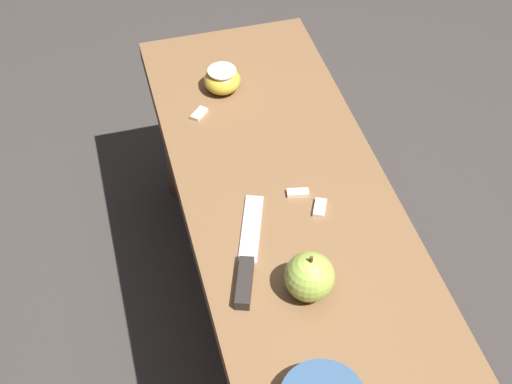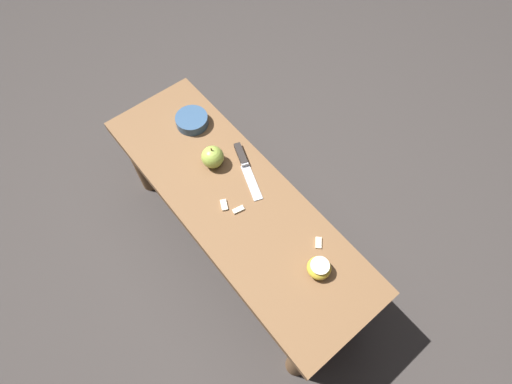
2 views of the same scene
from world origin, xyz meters
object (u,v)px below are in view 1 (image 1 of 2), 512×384
knife (247,265)px  wooden_bench (294,249)px  apple_whole (310,277)px  apple_cut (222,80)px

knife → wooden_bench: bearing=-31.5°
wooden_bench → knife: size_ratio=4.87×
wooden_bench → apple_whole: 0.22m
wooden_bench → knife: knife is taller
wooden_bench → apple_cut: bearing=7.0°
apple_whole → knife: bearing=49.7°
knife → apple_whole: 0.11m
knife → apple_whole: (-0.07, -0.08, 0.03)m
apple_whole → apple_cut: 0.53m
wooden_bench → apple_whole: size_ratio=12.69×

